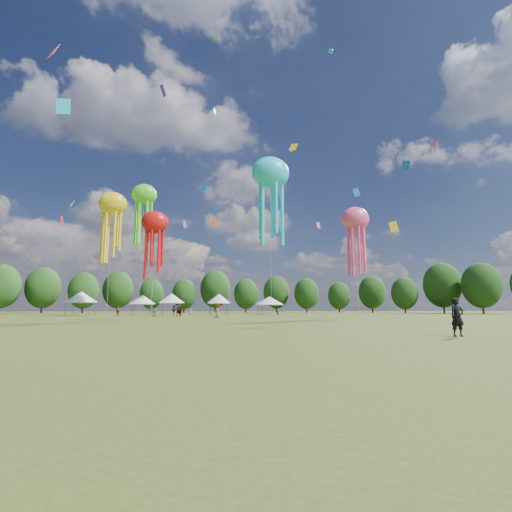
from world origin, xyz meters
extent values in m
plane|color=#384416|center=(0.00, 0.00, 0.00)|extent=(300.00, 300.00, 0.00)
imported|color=black|center=(9.12, -3.32, 0.83)|extent=(0.62, 0.42, 1.66)
imported|color=gray|center=(-7.70, 37.56, 0.78)|extent=(0.80, 0.65, 1.56)
imported|color=gray|center=(-2.62, 58.80, 0.84)|extent=(0.75, 0.95, 1.69)
imported|color=gray|center=(13.71, 50.74, 0.82)|extent=(0.95, 1.01, 1.64)
imported|color=gray|center=(-5.75, 55.99, 0.91)|extent=(1.35, 1.25, 1.82)
imported|color=gray|center=(-4.07, 41.43, 0.81)|extent=(1.01, 0.85, 1.62)
imported|color=gray|center=(-4.42, 41.74, 0.96)|extent=(1.83, 0.79, 1.91)
imported|color=gray|center=(-15.13, 50.13, 0.95)|extent=(0.53, 0.74, 1.91)
imported|color=gray|center=(1.05, 31.94, 0.86)|extent=(0.95, 1.00, 1.72)
cylinder|color=#47474C|center=(-23.83, 50.38, 1.11)|extent=(0.08, 0.08, 2.23)
cylinder|color=#47474C|center=(-23.83, 54.26, 1.11)|extent=(0.08, 0.08, 2.23)
cylinder|color=#47474C|center=(-19.95, 50.38, 1.11)|extent=(0.08, 0.08, 2.23)
cylinder|color=#47474C|center=(-19.95, 54.26, 1.11)|extent=(0.08, 0.08, 2.23)
cube|color=white|center=(-21.89, 52.32, 2.28)|extent=(4.29, 4.29, 0.10)
cone|color=white|center=(-21.89, 52.32, 3.28)|extent=(5.57, 5.57, 1.91)
cylinder|color=#47474C|center=(-13.09, 51.54, 0.98)|extent=(0.08, 0.08, 1.95)
cylinder|color=#47474C|center=(-13.09, 54.87, 0.98)|extent=(0.08, 0.08, 1.95)
cylinder|color=#47474C|center=(-9.76, 51.54, 0.98)|extent=(0.08, 0.08, 1.95)
cylinder|color=#47474C|center=(-9.76, 54.87, 0.98)|extent=(0.08, 0.08, 1.95)
cube|color=white|center=(-11.43, 53.20, 2.00)|extent=(3.73, 3.73, 0.10)
cone|color=white|center=(-11.43, 53.20, 2.89)|extent=(4.85, 4.85, 1.67)
cylinder|color=#47474C|center=(-8.21, 56.05, 1.11)|extent=(0.08, 0.08, 2.22)
cylinder|color=#47474C|center=(-8.21, 59.69, 1.11)|extent=(0.08, 0.08, 2.22)
cylinder|color=#47474C|center=(-4.58, 56.05, 1.11)|extent=(0.08, 0.08, 2.22)
cylinder|color=#47474C|center=(-4.58, 59.69, 1.11)|extent=(0.08, 0.08, 2.22)
cube|color=white|center=(-6.40, 57.87, 2.27)|extent=(4.04, 4.04, 0.10)
cone|color=white|center=(-6.40, 57.87, 3.28)|extent=(5.25, 5.25, 1.91)
cylinder|color=#47474C|center=(1.14, 50.94, 1.06)|extent=(0.08, 0.08, 2.12)
cylinder|color=#47474C|center=(1.14, 54.07, 1.06)|extent=(0.08, 0.08, 2.12)
cylinder|color=#47474C|center=(4.27, 50.94, 1.06)|extent=(0.08, 0.08, 2.12)
cylinder|color=#47474C|center=(4.27, 54.07, 1.06)|extent=(0.08, 0.08, 2.12)
cube|color=white|center=(2.71, 52.50, 2.17)|extent=(3.53, 3.53, 0.10)
cone|color=white|center=(2.71, 52.50, 3.13)|extent=(4.59, 4.59, 1.82)
cylinder|color=#47474C|center=(10.72, 51.09, 0.94)|extent=(0.08, 0.08, 1.88)
cylinder|color=#47474C|center=(10.72, 55.06, 0.94)|extent=(0.08, 0.08, 1.88)
cylinder|color=#47474C|center=(14.69, 51.09, 0.94)|extent=(0.08, 0.08, 1.88)
cylinder|color=#47474C|center=(14.69, 55.06, 0.94)|extent=(0.08, 0.08, 1.88)
cube|color=white|center=(12.71, 53.07, 1.93)|extent=(4.37, 4.37, 0.10)
cone|color=white|center=(12.71, 53.07, 2.79)|extent=(5.68, 5.68, 1.61)
ellipsoid|color=yellow|center=(-14.91, 40.52, 17.45)|extent=(4.29, 3.00, 3.65)
cylinder|color=beige|center=(-14.91, 40.52, 8.73)|extent=(0.03, 0.03, 17.45)
ellipsoid|color=#1CDBF1|center=(8.90, 33.82, 21.55)|extent=(5.74, 4.02, 4.88)
cylinder|color=beige|center=(8.90, 33.82, 10.78)|extent=(0.03, 0.03, 21.55)
ellipsoid|color=#FE4B81|center=(18.77, 26.45, 13.01)|extent=(3.75, 2.62, 3.19)
cylinder|color=beige|center=(18.77, 26.45, 6.50)|extent=(0.03, 0.03, 13.01)
ellipsoid|color=#57E024|center=(-10.40, 41.73, 19.60)|extent=(4.02, 2.81, 3.41)
cylinder|color=beige|center=(-10.40, 41.73, 9.80)|extent=(0.03, 0.03, 19.60)
ellipsoid|color=red|center=(-6.46, 21.79, 10.40)|extent=(2.89, 2.02, 2.46)
cylinder|color=beige|center=(-6.46, 21.79, 5.20)|extent=(0.03, 0.03, 10.40)
cube|color=#57E024|center=(0.58, 38.66, 33.47)|extent=(0.45, 0.88, 1.10)
cube|color=blue|center=(-0.49, 55.57, 26.12)|extent=(2.02, 1.67, 2.19)
cube|color=#1CDBF1|center=(17.38, 52.10, 34.07)|extent=(0.60, 0.53, 0.78)
cube|color=purple|center=(-4.03, 49.59, 16.73)|extent=(0.90, 1.17, 1.64)
cube|color=red|center=(29.55, 23.80, 22.95)|extent=(1.12, 1.08, 1.30)
cube|color=#57E024|center=(-2.80, 52.40, 42.09)|extent=(0.16, 1.20, 1.33)
cube|color=blue|center=(27.45, 27.73, 21.58)|extent=(0.94, 0.93, 1.50)
cube|color=#1CDBF1|center=(-19.01, 28.73, 26.56)|extent=(1.84, 0.32, 2.30)
cube|color=#FE4B81|center=(-17.97, 21.78, 29.02)|extent=(1.51, 1.55, 1.73)
cube|color=purple|center=(-7.92, 39.78, 36.90)|extent=(1.19, 1.98, 2.00)
cube|color=red|center=(-11.87, 63.45, 16.96)|extent=(2.00, 0.66, 2.45)
cube|color=yellow|center=(16.36, 47.06, 32.33)|extent=(1.81, 1.35, 1.85)
cube|color=blue|center=(34.91, 59.08, 28.12)|extent=(2.04, 0.07, 2.34)
cube|color=#1CDBF1|center=(21.02, 38.34, 46.90)|extent=(0.72, 0.58, 0.99)
cube|color=#FE4B81|center=(26.34, 61.76, 20.50)|extent=(1.08, 1.05, 1.65)
cube|color=purple|center=(30.01, 27.23, 23.16)|extent=(0.52, 0.70, 0.73)
cube|color=red|center=(-27.67, 56.94, 18.12)|extent=(0.25, 1.93, 2.18)
cube|color=#FF510F|center=(1.40, 52.43, 17.97)|extent=(1.28, 0.27, 1.54)
cube|color=yellow|center=(26.43, 30.04, 13.03)|extent=(1.57, 0.27, 1.82)
cube|color=#57E024|center=(0.97, 52.76, 57.79)|extent=(0.89, 0.65, 0.93)
cube|color=blue|center=(-18.26, 32.21, 14.69)|extent=(0.76, 1.40, 1.35)
cube|color=#1CDBF1|center=(-13.39, 54.98, 15.05)|extent=(1.81, 1.06, 1.81)
ellipsoid|color=#1F4316|center=(-47.17, 78.19, 6.51)|extent=(8.40, 8.40, 10.51)
cylinder|color=#38281C|center=(-40.68, 85.49, 1.71)|extent=(0.44, 0.44, 3.41)
ellipsoid|color=#1F4316|center=(-40.68, 85.49, 6.61)|extent=(8.53, 8.53, 10.66)
cylinder|color=#38281C|center=(-30.60, 85.02, 1.53)|extent=(0.44, 0.44, 3.07)
ellipsoid|color=#1F4316|center=(-30.60, 85.02, 5.94)|extent=(7.66, 7.66, 9.58)
cylinder|color=#38281C|center=(-23.51, 93.33, 1.72)|extent=(0.44, 0.44, 3.43)
ellipsoid|color=#1F4316|center=(-23.51, 93.33, 6.65)|extent=(8.58, 8.58, 10.73)
cylinder|color=#38281C|center=(-14.76, 98.96, 1.47)|extent=(0.44, 0.44, 2.95)
ellipsoid|color=#1F4316|center=(-14.76, 98.96, 5.71)|extent=(7.37, 7.37, 9.21)
cylinder|color=#38281C|center=(-4.70, 95.06, 1.45)|extent=(0.44, 0.44, 2.89)
ellipsoid|color=#1F4316|center=(-4.70, 95.06, 5.61)|extent=(7.23, 7.23, 9.04)
cylinder|color=#38281C|center=(4.91, 99.49, 1.92)|extent=(0.44, 0.44, 3.84)
ellipsoid|color=#1F4316|center=(4.91, 99.49, 7.44)|extent=(9.60, 9.60, 11.99)
cylinder|color=#38281C|center=(13.19, 88.44, 1.42)|extent=(0.44, 0.44, 2.84)
ellipsoid|color=#1F4316|center=(13.19, 88.44, 5.51)|extent=(7.11, 7.11, 8.89)
cylinder|color=#38281C|center=(22.93, 91.04, 1.58)|extent=(0.44, 0.44, 3.16)
ellipsoid|color=#1F4316|center=(22.93, 91.04, 6.13)|extent=(7.91, 7.91, 9.88)
cylinder|color=#38281C|center=(30.69, 85.29, 1.44)|extent=(0.44, 0.44, 2.88)
ellipsoid|color=#1F4316|center=(30.69, 85.29, 5.59)|extent=(7.21, 7.21, 9.01)
cylinder|color=#38281C|center=(41.52, 87.24, 1.31)|extent=(0.44, 0.44, 2.63)
ellipsoid|color=#1F4316|center=(41.52, 87.24, 5.09)|extent=(6.57, 6.57, 8.22)
cylinder|color=#38281C|center=(50.52, 83.73, 1.56)|extent=(0.44, 0.44, 3.13)
ellipsoid|color=#1F4316|center=(50.52, 83.73, 6.06)|extent=(7.81, 7.81, 9.77)
cylinder|color=#38281C|center=(53.64, 71.81, 1.36)|extent=(0.44, 0.44, 2.72)
ellipsoid|color=#1F4316|center=(53.64, 71.81, 5.27)|extent=(6.80, 6.80, 8.50)
cylinder|color=#38281C|center=(62.96, 68.92, 1.90)|extent=(0.44, 0.44, 3.81)
ellipsoid|color=#1F4316|center=(62.96, 68.92, 7.38)|extent=(9.52, 9.52, 11.90)
cylinder|color=#38281C|center=(66.57, 59.80, 1.76)|extent=(0.44, 0.44, 3.51)
ellipsoid|color=#1F4316|center=(66.57, 59.80, 6.80)|extent=(8.78, 8.78, 10.97)
camera|label=1|loc=(-2.32, -17.67, 1.20)|focal=25.56mm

